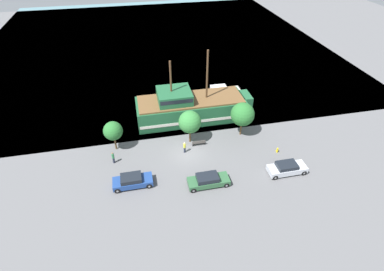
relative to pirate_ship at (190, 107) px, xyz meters
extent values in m
plane|color=#5B5B5E|center=(-2.11, -8.18, -1.96)|extent=(160.00, 160.00, 0.00)
plane|color=slate|center=(-2.11, 35.82, -1.96)|extent=(80.00, 80.00, 0.00)
cube|color=#1E5633|center=(0.09, 0.00, -0.38)|extent=(16.47, 5.69, 3.14)
cube|color=silver|center=(0.09, 0.00, -0.86)|extent=(16.14, 5.77, 0.45)
cube|color=#1E5633|center=(8.92, 0.00, 0.09)|extent=(1.40, 3.13, 2.20)
cube|color=brown|center=(0.09, 0.00, 1.31)|extent=(15.81, 5.24, 0.25)
cube|color=#1E5633|center=(-2.38, 0.00, 2.26)|extent=(4.94, 4.56, 1.64)
cube|color=black|center=(-2.38, 0.00, 2.51)|extent=(4.69, 4.62, 0.59)
cylinder|color=#4C331E|center=(2.56, 0.00, 5.15)|extent=(0.28, 0.28, 7.43)
cylinder|color=#4C331E|center=(-2.79, 0.00, 4.60)|extent=(0.28, 0.28, 6.32)
cube|color=#B7B2A8|center=(6.96, 6.50, -1.60)|extent=(6.82, 1.88, 0.71)
cube|color=silver|center=(6.45, 6.50, -0.85)|extent=(2.73, 1.46, 0.79)
cube|color=black|center=(7.27, 6.50, -0.85)|extent=(0.12, 1.31, 0.63)
cube|color=navy|center=(-9.55, -12.78, -1.35)|extent=(4.64, 1.88, 0.67)
cube|color=black|center=(-9.69, -12.78, -0.74)|extent=(2.42, 1.69, 0.54)
cylinder|color=black|center=(-7.73, -13.62, -1.60)|extent=(0.71, 0.22, 0.71)
cylinder|color=gray|center=(-7.73, -13.62, -1.60)|extent=(0.27, 0.25, 0.27)
cylinder|color=black|center=(-7.73, -11.93, -1.60)|extent=(0.71, 0.22, 0.71)
cylinder|color=gray|center=(-7.73, -11.93, -1.60)|extent=(0.27, 0.25, 0.27)
cylinder|color=black|center=(-11.38, -13.62, -1.60)|extent=(0.71, 0.22, 0.71)
cylinder|color=gray|center=(-11.38, -13.62, -1.60)|extent=(0.27, 0.25, 0.27)
cylinder|color=black|center=(-11.38, -11.93, -1.60)|extent=(0.71, 0.22, 0.71)
cylinder|color=gray|center=(-11.38, -11.93, -1.60)|extent=(0.27, 0.25, 0.27)
cube|color=#B7BCC6|center=(9.23, -14.57, -1.33)|extent=(4.75, 1.84, 0.73)
cube|color=black|center=(9.09, -14.57, -0.72)|extent=(2.47, 1.66, 0.50)
cylinder|color=black|center=(11.13, -15.40, -1.61)|extent=(0.68, 0.22, 0.68)
cylinder|color=gray|center=(11.13, -15.40, -1.61)|extent=(0.26, 0.25, 0.26)
cylinder|color=black|center=(11.13, -13.74, -1.61)|extent=(0.68, 0.22, 0.68)
cylinder|color=gray|center=(11.13, -13.74, -1.61)|extent=(0.26, 0.25, 0.26)
cylinder|color=black|center=(7.33, -15.40, -1.61)|extent=(0.68, 0.22, 0.68)
cylinder|color=gray|center=(7.33, -15.40, -1.61)|extent=(0.26, 0.25, 0.26)
cylinder|color=black|center=(7.33, -13.74, -1.61)|extent=(0.68, 0.22, 0.68)
cylinder|color=gray|center=(7.33, -13.74, -1.61)|extent=(0.26, 0.25, 0.26)
cube|color=#2D5B38|center=(-0.80, -14.54, -1.38)|extent=(4.91, 1.83, 0.65)
cube|color=black|center=(-0.95, -14.54, -0.77)|extent=(2.55, 1.65, 0.57)
cylinder|color=black|center=(1.18, -15.37, -1.62)|extent=(0.68, 0.22, 0.68)
cylinder|color=gray|center=(1.18, -15.37, -1.62)|extent=(0.26, 0.25, 0.26)
cylinder|color=black|center=(1.18, -13.72, -1.62)|extent=(0.68, 0.22, 0.68)
cylinder|color=gray|center=(1.18, -13.72, -1.62)|extent=(0.26, 0.25, 0.26)
cylinder|color=black|center=(-2.78, -15.37, -1.62)|extent=(0.68, 0.22, 0.68)
cylinder|color=gray|center=(-2.78, -15.37, -1.62)|extent=(0.26, 0.25, 0.26)
cylinder|color=black|center=(-2.78, -13.72, -1.62)|extent=(0.68, 0.22, 0.68)
cylinder|color=gray|center=(-2.78, -13.72, -1.62)|extent=(0.26, 0.25, 0.26)
cylinder|color=yellow|center=(9.78, -10.70, -1.67)|extent=(0.22, 0.22, 0.56)
sphere|color=yellow|center=(9.78, -10.70, -1.32)|extent=(0.25, 0.25, 0.25)
cylinder|color=yellow|center=(9.62, -10.70, -1.65)|extent=(0.10, 0.09, 0.09)
cylinder|color=yellow|center=(9.94, -10.70, -1.65)|extent=(0.10, 0.09, 0.09)
cube|color=#4C4742|center=(-0.23, -6.95, -1.53)|extent=(1.82, 0.45, 0.05)
cube|color=#4C4742|center=(-0.23, -7.14, -1.31)|extent=(1.82, 0.06, 0.40)
cube|color=#2D2D2D|center=(-1.08, -6.95, -1.76)|extent=(0.12, 0.36, 0.40)
cube|color=#2D2D2D|center=(0.62, -6.95, -1.76)|extent=(0.12, 0.36, 0.40)
cylinder|color=#232838|center=(-2.42, -8.08, -1.54)|extent=(0.27, 0.27, 0.82)
cylinder|color=gold|center=(-2.42, -8.08, -0.81)|extent=(0.32, 0.32, 0.64)
sphere|color=tan|center=(-2.42, -8.08, -0.38)|extent=(0.22, 0.22, 0.22)
cylinder|color=#232838|center=(-11.77, -8.24, -1.54)|extent=(0.27, 0.27, 0.84)
cylinder|color=#337F4C|center=(-11.77, -8.24, -0.80)|extent=(0.32, 0.32, 0.65)
sphere|color=#8C664C|center=(-11.77, -8.24, -0.36)|extent=(0.23, 0.23, 0.23)
cylinder|color=brown|center=(-11.46, -5.40, -0.98)|extent=(0.24, 0.24, 1.96)
sphere|color=#286B2D|center=(-11.46, -5.40, 1.08)|extent=(2.54, 2.54, 2.54)
cylinder|color=brown|center=(-1.25, -5.93, -0.94)|extent=(0.24, 0.24, 2.04)
sphere|color=#337A38|center=(-1.25, -5.93, 1.40)|extent=(3.10, 3.10, 3.10)
cylinder|color=brown|center=(6.28, -5.78, -0.93)|extent=(0.24, 0.24, 2.04)
sphere|color=#286B2D|center=(6.28, -5.78, 1.51)|extent=(3.33, 3.33, 3.33)
camera|label=1|loc=(-7.88, -38.51, 24.31)|focal=28.00mm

